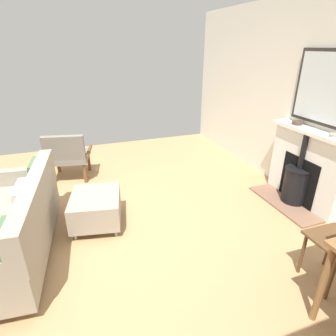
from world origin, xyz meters
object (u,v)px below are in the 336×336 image
mantel_bowl_near (297,123)px  armchair_accent (67,154)px  mantel_bowl_far (334,135)px  ottoman (96,207)px  fireplace (303,172)px  sofa (9,227)px

mantel_bowl_near → armchair_accent: bearing=-27.2°
mantel_bowl_near → mantel_bowl_far: (0.00, 0.58, -0.01)m
mantel_bowl_near → ottoman: bearing=-2.4°
fireplace → armchair_accent: bearing=-31.3°
fireplace → mantel_bowl_far: size_ratio=10.16×
mantel_bowl_far → fireplace: bearing=-88.7°
sofa → ottoman: (-0.86, -0.26, -0.11)m
ottoman → armchair_accent: armchair_accent is taller
ottoman → fireplace: bearing=171.8°
sofa → armchair_accent: bearing=-109.7°
mantel_bowl_far → sofa: (3.55, -0.43, -0.70)m
mantel_bowl_far → sofa: bearing=-7.0°
sofa → armchair_accent: 1.77m
ottoman → armchair_accent: bearing=-79.2°
mantel_bowl_far → ottoman: (2.69, -0.69, -0.81)m
fireplace → mantel_bowl_far: (-0.01, 0.31, 0.60)m
fireplace → sofa: 3.55m
sofa → armchair_accent: size_ratio=2.31×
fireplace → mantel_bowl_near: mantel_bowl_near is taller
mantel_bowl_far → ottoman: size_ratio=0.16×
fireplace → sofa: bearing=-2.0°
mantel_bowl_near → mantel_bowl_far: 0.58m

